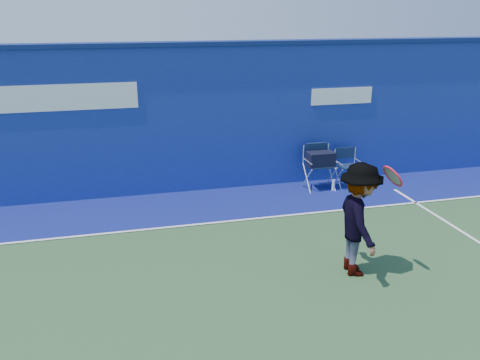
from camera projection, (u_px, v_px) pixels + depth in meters
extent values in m
plane|color=#2D4F2A|center=(235.00, 329.00, 6.18)|extent=(80.00, 80.00, 0.00)
cube|color=navy|center=(176.00, 121.00, 10.48)|extent=(24.00, 0.40, 3.00)
cube|color=navy|center=(172.00, 44.00, 9.98)|extent=(24.00, 0.50, 0.08)
cube|color=white|center=(14.00, 99.00, 9.40)|extent=(4.50, 0.02, 0.50)
cube|color=white|center=(342.00, 96.00, 10.99)|extent=(1.40, 0.02, 0.35)
cube|color=navy|center=(186.00, 207.00, 9.95)|extent=(24.00, 1.80, 0.01)
cube|color=white|center=(193.00, 225.00, 9.12)|extent=(24.00, 0.06, 0.01)
cube|color=#11203F|center=(320.00, 166.00, 10.82)|extent=(0.50, 0.42, 0.03)
cube|color=silver|center=(316.00, 153.00, 10.98)|extent=(0.57, 0.02, 0.41)
cube|color=#11203F|center=(316.00, 150.00, 10.96)|extent=(0.50, 0.03, 0.29)
cube|color=black|center=(321.00, 159.00, 10.74)|extent=(0.57, 0.33, 0.31)
cube|color=#11203F|center=(316.00, 148.00, 10.94)|extent=(0.41, 0.06, 0.23)
cube|color=#11203F|center=(348.00, 166.00, 11.04)|extent=(0.43, 0.36, 0.03)
cube|color=silver|center=(345.00, 156.00, 11.18)|extent=(0.48, 0.02, 0.35)
cube|color=#11203F|center=(345.00, 153.00, 11.15)|extent=(0.43, 0.02, 0.25)
cylinder|color=white|center=(333.00, 185.00, 10.83)|extent=(0.07, 0.07, 0.25)
imported|color=#EA4738|center=(359.00, 220.00, 7.24)|extent=(0.77, 1.16, 1.68)
torus|color=red|center=(393.00, 176.00, 7.01)|extent=(0.27, 0.39, 0.32)
cylinder|color=gray|center=(393.00, 176.00, 7.01)|extent=(0.21, 0.33, 0.26)
cylinder|color=black|center=(372.00, 190.00, 7.04)|extent=(0.30, 0.07, 0.22)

